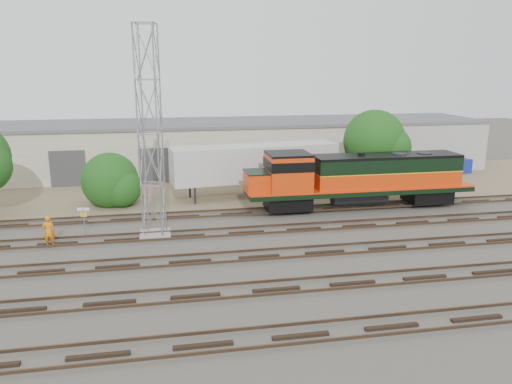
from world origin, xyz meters
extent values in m
plane|color=#47423A|center=(0.00, 0.00, 0.00)|extent=(140.00, 140.00, 0.00)
cube|color=#726047|center=(0.00, 15.00, 0.01)|extent=(80.00, 16.00, 0.02)
cube|color=black|center=(0.00, -12.00, 0.07)|extent=(80.00, 2.40, 0.14)
cube|color=#4C3828|center=(0.00, -12.75, 0.21)|extent=(80.00, 0.08, 0.14)
cube|color=#4C3828|center=(0.00, -11.25, 0.21)|extent=(80.00, 0.08, 0.14)
cube|color=black|center=(0.00, -7.50, 0.07)|extent=(80.00, 2.40, 0.14)
cube|color=#4C3828|center=(0.00, -8.25, 0.21)|extent=(80.00, 0.08, 0.14)
cube|color=#4C3828|center=(0.00, -6.75, 0.21)|extent=(80.00, 0.08, 0.14)
cube|color=black|center=(0.00, -3.00, 0.07)|extent=(80.00, 2.40, 0.14)
cube|color=#4C3828|center=(0.00, -3.75, 0.21)|extent=(80.00, 0.08, 0.14)
cube|color=#4C3828|center=(0.00, -2.25, 0.21)|extent=(80.00, 0.08, 0.14)
cube|color=black|center=(0.00, 1.50, 0.07)|extent=(80.00, 2.40, 0.14)
cube|color=#4C3828|center=(0.00, 0.75, 0.21)|extent=(80.00, 0.08, 0.14)
cube|color=#4C3828|center=(0.00, 2.25, 0.21)|extent=(80.00, 0.08, 0.14)
cube|color=black|center=(0.00, 6.00, 0.07)|extent=(80.00, 2.40, 0.14)
cube|color=#4C3828|center=(0.00, 5.25, 0.21)|extent=(80.00, 0.08, 0.14)
cube|color=#4C3828|center=(0.00, 6.75, 0.21)|extent=(80.00, 0.08, 0.14)
cube|color=beige|center=(0.00, 23.00, 2.50)|extent=(58.00, 10.00, 5.00)
cube|color=#59595B|center=(0.00, 23.00, 5.15)|extent=(58.40, 10.40, 0.30)
cube|color=#999993|center=(22.00, 17.95, 2.50)|extent=(14.00, 0.10, 5.00)
cube|color=#333335|center=(-14.00, 17.94, 1.70)|extent=(3.20, 0.12, 3.40)
cube|color=#333335|center=(-6.00, 17.94, 1.70)|extent=(3.20, 0.12, 3.40)
cube|color=#333335|center=(2.00, 17.94, 1.70)|extent=(3.20, 0.12, 3.40)
cube|color=#333335|center=(10.00, 17.94, 1.70)|extent=(3.20, 0.12, 3.40)
cube|color=#333335|center=(18.00, 17.94, 1.70)|extent=(3.20, 0.12, 3.40)
cube|color=black|center=(3.96, 6.00, 0.81)|extent=(3.37, 2.53, 1.05)
cube|color=black|center=(15.54, 6.00, 0.81)|extent=(3.37, 2.53, 1.05)
cube|color=black|center=(9.75, 6.00, 1.52)|extent=(17.89, 3.16, 0.37)
cylinder|color=black|center=(9.75, 6.00, 0.86)|extent=(4.42, 1.16, 1.16)
cube|color=red|center=(11.85, 6.00, 2.33)|extent=(11.58, 2.74, 1.26)
cube|color=black|center=(11.85, 6.00, 3.49)|extent=(11.58, 2.74, 1.05)
cube|color=black|center=(11.85, 6.00, 4.12)|extent=(11.58, 2.74, 0.21)
cube|color=red|center=(3.96, 6.00, 3.07)|extent=(3.16, 3.16, 2.74)
cube|color=black|center=(3.96, 6.00, 4.52)|extent=(3.16, 3.16, 0.17)
cube|color=red|center=(1.54, 6.00, 2.44)|extent=(1.68, 2.53, 1.47)
cube|color=gray|center=(-5.99, 2.20, 0.10)|extent=(1.98, 1.98, 0.20)
cylinder|color=gray|center=(-6.59, 2.80, 6.79)|extent=(0.10, 0.10, 13.17)
cylinder|color=gray|center=(-5.38, 2.80, 6.79)|extent=(0.10, 0.10, 13.17)
cylinder|color=gray|center=(-6.59, 1.59, 6.79)|extent=(0.10, 0.10, 13.17)
cylinder|color=gray|center=(-5.38, 1.59, 6.79)|extent=(0.10, 0.10, 13.17)
cylinder|color=gray|center=(-10.54, 2.98, 0.98)|extent=(0.06, 0.06, 1.96)
cube|color=white|center=(-10.54, 2.98, 1.82)|extent=(0.80, 0.16, 0.20)
cube|color=yellow|center=(-10.54, 2.98, 1.47)|extent=(0.40, 0.10, 0.31)
imported|color=orange|center=(-12.39, 1.28, 0.99)|extent=(0.75, 0.52, 1.98)
cube|color=silver|center=(2.46, 11.44, 2.92)|extent=(14.60, 4.77, 2.98)
cube|color=black|center=(8.04, 12.20, 0.55)|extent=(3.00, 3.09, 1.10)
cube|color=black|center=(-2.86, 9.61, 0.72)|extent=(0.17, 0.17, 1.43)
cube|color=black|center=(-3.16, 11.80, 0.72)|extent=(0.17, 0.17, 1.43)
cube|color=navy|center=(25.55, 16.97, 0.75)|extent=(1.94, 1.87, 1.50)
cube|color=maroon|center=(21.98, 16.90, 0.70)|extent=(1.53, 1.43, 1.40)
cylinder|color=#382619|center=(-9.54, 10.69, 0.21)|extent=(0.31, 0.31, 0.41)
sphere|color=#144614|center=(-9.54, 10.69, 1.99)|extent=(4.52, 4.52, 4.52)
sphere|color=#144614|center=(-8.64, 10.01, 1.54)|extent=(3.16, 3.16, 3.16)
cylinder|color=#382619|center=(13.03, 11.16, 1.35)|extent=(0.31, 0.31, 2.69)
sphere|color=#144614|center=(13.03, 11.16, 4.58)|extent=(5.39, 5.39, 5.39)
sphere|color=#144614|center=(14.11, 10.35, 4.04)|extent=(3.77, 3.77, 3.77)
camera|label=1|loc=(-5.19, -29.78, 10.74)|focal=35.00mm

